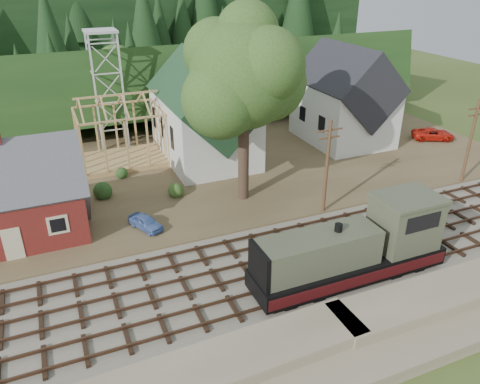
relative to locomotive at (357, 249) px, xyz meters
name	(u,v)px	position (x,y,z in m)	size (l,w,h in m)	color
ground	(275,268)	(-4.17, 3.00, -2.25)	(140.00, 140.00, 0.00)	#384C1E
embankment	(348,355)	(-4.17, -5.50, -2.25)	(64.00, 5.00, 1.60)	#7F7259
railroad_bed	(275,267)	(-4.17, 3.00, -2.17)	(64.00, 11.00, 0.16)	#726B5B
village_flat	(193,169)	(-4.17, 21.00, -2.10)	(64.00, 26.00, 0.30)	brown
hillside	(141,108)	(-4.17, 45.00, -2.25)	(70.00, 28.00, 8.00)	#1E3F19
ridge	(120,83)	(-4.17, 61.00, -2.25)	(80.00, 20.00, 12.00)	black
depot	(8,200)	(-20.17, 14.00, 0.97)	(10.80, 7.41, 9.00)	maroon
church	(205,112)	(-2.17, 22.68, 2.93)	(8.40, 15.17, 13.00)	silver
farmhouse	(344,100)	(13.83, 22.00, 2.62)	(8.40, 10.80, 10.60)	silver
timber_frame	(121,134)	(-10.17, 25.00, 1.02)	(8.20, 6.20, 6.99)	tan
lattice_tower	(103,54)	(-10.17, 31.00, 7.79)	(3.20, 3.20, 12.12)	silver
big_tree	(245,82)	(-2.01, 13.08, 7.97)	(10.90, 8.40, 14.70)	#38281E
telegraph_pole_near	(327,166)	(2.83, 8.20, 2.00)	(2.20, 0.28, 8.00)	#4C331E
telegraph_pole_far	(470,140)	(17.83, 8.20, 2.00)	(2.20, 0.28, 8.00)	#4C331E
locomotive	(357,249)	(0.00, 0.00, 0.00)	(12.88, 3.22, 5.12)	black
car_blue	(146,222)	(-11.08, 11.10, -1.41)	(1.26, 3.13, 1.07)	#597AC0
car_red	(433,134)	(23.55, 17.95, -1.30)	(2.14, 4.64, 1.29)	red
patio_set	(56,212)	(-17.17, 12.26, 0.16)	(2.22, 2.22, 2.47)	silver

